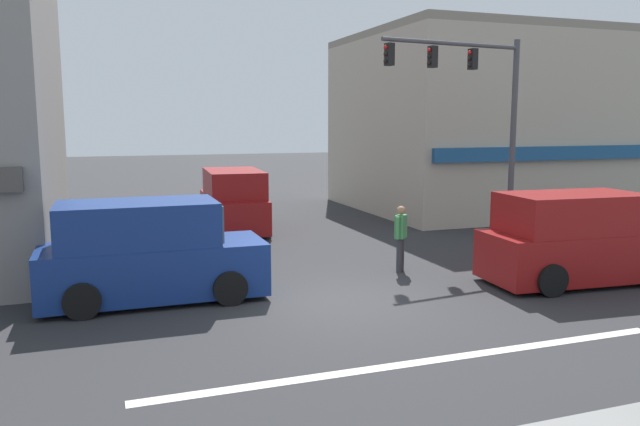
% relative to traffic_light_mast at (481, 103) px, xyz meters
% --- Properties ---
extents(ground_plane, '(120.00, 120.00, 0.00)m').
position_rel_traffic_light_mast_xyz_m(ground_plane, '(-6.13, -4.29, -4.30)').
color(ground_plane, '#2B2B2D').
extents(lane_marking_stripe, '(9.00, 0.24, 0.01)m').
position_rel_traffic_light_mast_xyz_m(lane_marking_stripe, '(-6.13, -7.79, -4.30)').
color(lane_marking_stripe, silver).
rests_on(lane_marking_stripe, ground).
extents(building_right_corner, '(11.51, 9.63, 7.41)m').
position_rel_traffic_light_mast_xyz_m(building_right_corner, '(5.41, 7.41, -0.60)').
color(building_right_corner, '#B7AD99').
rests_on(building_right_corner, ground).
extents(traffic_light_mast, '(4.86, 0.77, 6.20)m').
position_rel_traffic_light_mast_xyz_m(traffic_light_mast, '(0.00, 0.00, 0.00)').
color(traffic_light_mast, '#47474C').
rests_on(traffic_light_mast, ground).
extents(van_parked_curbside, '(2.28, 4.71, 2.11)m').
position_rel_traffic_light_mast_xyz_m(van_parked_curbside, '(-6.46, 5.09, -3.30)').
color(van_parked_curbside, maroon).
rests_on(van_parked_curbside, ground).
extents(van_crossing_center, '(4.72, 2.30, 2.11)m').
position_rel_traffic_light_mast_xyz_m(van_crossing_center, '(-0.32, -4.62, -3.30)').
color(van_crossing_center, maroon).
rests_on(van_crossing_center, ground).
extents(van_waiting_far, '(4.61, 2.06, 2.11)m').
position_rel_traffic_light_mast_xyz_m(van_waiting_far, '(-9.90, -2.80, -3.30)').
color(van_waiting_far, navy).
rests_on(van_waiting_far, ground).
extents(pedestrian_mid_crossing, '(0.43, 0.43, 1.67)m').
position_rel_traffic_light_mast_xyz_m(pedestrian_mid_crossing, '(-3.76, -2.29, -3.35)').
color(pedestrian_mid_crossing, '#333338').
rests_on(pedestrian_mid_crossing, ground).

